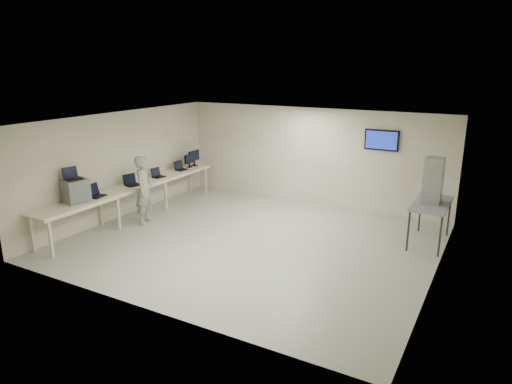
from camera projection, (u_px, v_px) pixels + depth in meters
The scene contains 13 objects.
room at pixel (254, 183), 10.28m from camera, with size 8.01×7.01×2.81m.
workbench at pixel (134, 188), 12.08m from camera, with size 0.76×6.00×0.90m.
equipment_box at pixel (76, 191), 10.51m from camera, with size 0.46×0.52×0.54m, color slate.
laptop_on_box at pixel (72, 176), 10.44m from camera, with size 0.38×0.41×0.28m.
laptop_0 at pixel (95, 193), 11.00m from camera, with size 0.37×0.43×0.31m.
laptop_1 at pixel (132, 182), 12.02m from camera, with size 0.40×0.44×0.30m.
laptop_2 at pixel (157, 175), 12.89m from camera, with size 0.31×0.36×0.26m.
laptop_3 at pixel (180, 168), 13.74m from camera, with size 0.32×0.37×0.27m.
monitor_near at pixel (189, 160), 14.05m from camera, with size 0.18×0.41×0.40m.
monitor_far at pixel (194, 157), 14.25m from camera, with size 0.21×0.48×0.48m.
soldier at pixel (144, 190), 11.64m from camera, with size 0.65×0.42×1.78m, color gray.
side_table at pixel (431, 206), 10.30m from camera, with size 0.76×1.62×0.97m.
storage_bins at pixel (433, 180), 10.15m from camera, with size 0.39×0.43×1.03m.
Camera 1 is at (4.90, -8.62, 4.02)m, focal length 32.00 mm.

